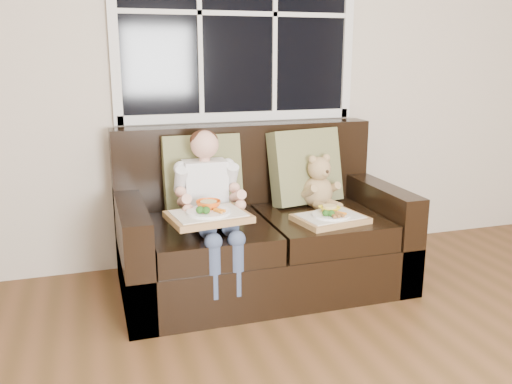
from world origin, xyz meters
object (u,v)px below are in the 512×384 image
object	(u,v)px
tray_left	(208,214)
tray_right	(330,217)
child	(209,193)
loveseat	(259,235)
teddy_bear	(319,185)

from	to	relation	value
tray_left	tray_right	xyz separation A→B (m)	(0.74, 0.05, -0.10)
tray_left	tray_right	size ratio (longest dim) A/B	1.04
child	tray_right	bearing A→B (deg)	-14.10
child	tray_left	distance (m)	0.24
loveseat	tray_left	xyz separation A→B (m)	(-0.39, -0.34, 0.27)
child	teddy_bear	size ratio (longest dim) A/B	2.33
tray_right	tray_left	bearing A→B (deg)	174.17
teddy_bear	tray_right	size ratio (longest dim) A/B	0.81
child	teddy_bear	bearing A→B (deg)	11.44
teddy_bear	tray_right	bearing A→B (deg)	-112.84
tray_left	tray_right	world-z (taller)	tray_left
tray_left	tray_right	distance (m)	0.74
loveseat	teddy_bear	world-z (taller)	loveseat
loveseat	teddy_bear	size ratio (longest dim) A/B	4.86
tray_right	teddy_bear	bearing A→B (deg)	68.61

